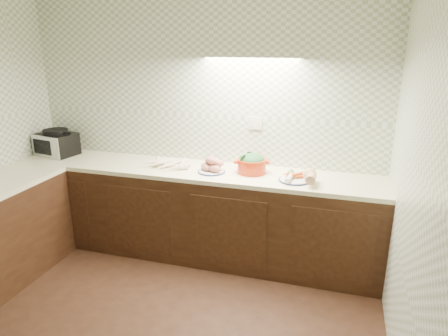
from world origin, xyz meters
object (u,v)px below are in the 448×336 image
(dutch_oven, at_px, (252,163))
(parsnip_pile, at_px, (171,163))
(toaster_oven, at_px, (56,143))
(onion_bowl, at_px, (213,163))
(veg_plate, at_px, (301,176))
(sweet_potato_plate, at_px, (212,166))

(dutch_oven, bearing_deg, parsnip_pile, 167.46)
(toaster_oven, xyz_separation_m, onion_bowl, (1.73, 0.08, -0.09))
(parsnip_pile, height_order, veg_plate, veg_plate)
(dutch_oven, xyz_separation_m, veg_plate, (0.47, -0.11, -0.04))
(parsnip_pile, relative_size, sweet_potato_plate, 1.76)
(sweet_potato_plate, height_order, dutch_oven, dutch_oven)
(parsnip_pile, height_order, onion_bowl, onion_bowl)
(sweet_potato_plate, relative_size, onion_bowl, 1.84)
(toaster_oven, distance_m, sweet_potato_plate, 1.78)
(onion_bowl, bearing_deg, sweet_potato_plate, -74.25)
(parsnip_pile, xyz_separation_m, dutch_oven, (0.80, 0.03, 0.06))
(toaster_oven, relative_size, onion_bowl, 3.06)
(sweet_potato_plate, height_order, veg_plate, sweet_potato_plate)
(onion_bowl, xyz_separation_m, dutch_oven, (0.41, -0.08, 0.05))
(toaster_oven, xyz_separation_m, parsnip_pile, (1.34, -0.03, -0.10))
(veg_plate, bearing_deg, toaster_oven, 177.52)
(sweet_potato_plate, bearing_deg, onion_bowl, 105.75)
(dutch_oven, distance_m, veg_plate, 0.48)
(sweet_potato_plate, bearing_deg, dutch_oven, 12.80)
(dutch_oven, height_order, veg_plate, dutch_oven)
(sweet_potato_plate, bearing_deg, parsnip_pile, 173.40)
(toaster_oven, relative_size, sweet_potato_plate, 1.66)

